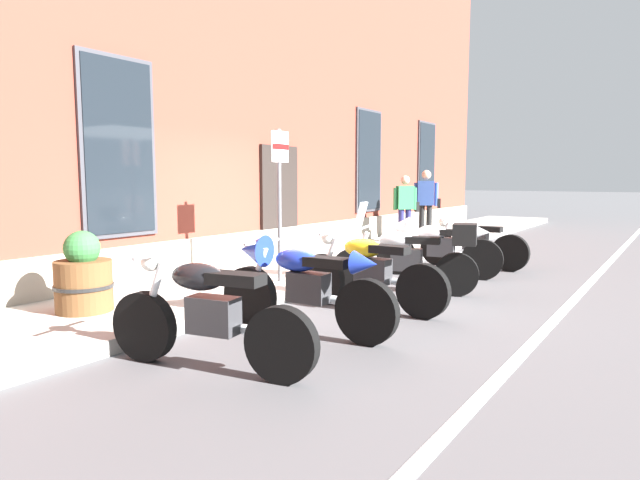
% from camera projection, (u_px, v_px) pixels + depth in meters
% --- Properties ---
extents(ground_plane, '(140.00, 140.00, 0.00)m').
position_uv_depth(ground_plane, '(323.00, 291.00, 8.12)').
color(ground_plane, '#424244').
extents(sidewalk, '(31.25, 2.25, 0.16)m').
position_uv_depth(sidewalk, '(264.00, 278.00, 8.74)').
color(sidewalk, gray).
rests_on(sidewalk, ground_plane).
extents(lane_stripe, '(31.25, 0.12, 0.01)m').
position_uv_depth(lane_stripe, '(552.00, 322.00, 6.35)').
color(lane_stripe, silver).
rests_on(lane_stripe, ground_plane).
extents(motorcycle_black_naked, '(0.67, 2.04, 1.01)m').
position_uv_depth(motorcycle_black_naked, '(207.00, 315.00, 4.71)').
color(motorcycle_black_naked, black).
rests_on(motorcycle_black_naked, ground_plane).
extents(motorcycle_blue_sport, '(0.62, 2.15, 1.05)m').
position_uv_depth(motorcycle_blue_sport, '(298.00, 281.00, 5.86)').
color(motorcycle_blue_sport, black).
rests_on(motorcycle_blue_sport, ground_plane).
extents(motorcycle_yellow_naked, '(0.62, 2.12, 0.98)m').
position_uv_depth(motorcycle_yellow_naked, '(368.00, 272.00, 6.90)').
color(motorcycle_yellow_naked, black).
rests_on(motorcycle_yellow_naked, ground_plane).
extents(motorcycle_silver_touring, '(0.92, 2.09, 1.32)m').
position_uv_depth(motorcycle_silver_touring, '(412.00, 256.00, 7.92)').
color(motorcycle_silver_touring, black).
rests_on(motorcycle_silver_touring, ground_plane).
extents(motorcycle_white_sport, '(0.71, 2.10, 1.01)m').
position_uv_depth(motorcycle_white_sport, '(434.00, 244.00, 9.28)').
color(motorcycle_white_sport, black).
rests_on(motorcycle_white_sport, ground_plane).
extents(motorcycle_grey_naked, '(0.62, 2.05, 0.92)m').
position_uv_depth(motorcycle_grey_naked, '(472.00, 243.00, 10.20)').
color(motorcycle_grey_naked, black).
rests_on(motorcycle_grey_naked, ground_plane).
extents(pedestrian_striped_shirt, '(0.55, 0.48, 1.58)m').
position_uv_depth(pedestrian_striped_shirt, '(405.00, 205.00, 13.02)').
color(pedestrian_striped_shirt, '#1E1E4C').
rests_on(pedestrian_striped_shirt, sidewalk).
extents(pedestrian_blue_top, '(0.38, 0.62, 1.71)m').
position_uv_depth(pedestrian_blue_top, '(426.00, 201.00, 13.51)').
color(pedestrian_blue_top, black).
rests_on(pedestrian_blue_top, sidewalk).
extents(parking_sign, '(0.36, 0.07, 2.21)m').
position_uv_depth(parking_sign, '(280.00, 183.00, 7.93)').
color(parking_sign, '#4C4C51').
rests_on(parking_sign, sidewalk).
extents(barrel_planter, '(0.66, 0.66, 0.92)m').
position_uv_depth(barrel_planter, '(83.00, 278.00, 6.22)').
color(barrel_planter, brown).
rests_on(barrel_planter, sidewalk).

